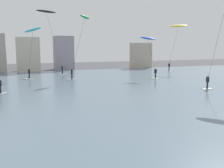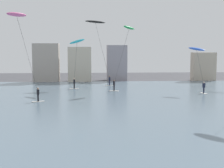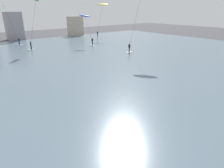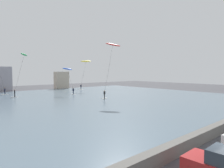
# 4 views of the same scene
# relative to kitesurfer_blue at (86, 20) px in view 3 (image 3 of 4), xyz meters

# --- Properties ---
(water_bay) EXTENTS (84.00, 52.00, 0.10)m
(water_bay) POSITION_rel_kitesurfer_blue_xyz_m (-12.17, -9.71, -5.37)
(water_bay) COLOR slate
(water_bay) RESTS_ON ground
(far_shore_buildings) EXTENTS (35.12, 5.51, 7.28)m
(far_shore_buildings) POSITION_rel_kitesurfer_blue_xyz_m (-12.73, 17.65, -2.06)
(far_shore_buildings) COLOR #A89E93
(far_shore_buildings) RESTS_ON ground
(kitesurfer_blue) EXTENTS (2.35, 3.47, 6.51)m
(kitesurfer_blue) POSITION_rel_kitesurfer_blue_xyz_m (0.00, 0.00, 0.00)
(kitesurfer_blue) COLOR silver
(kitesurfer_blue) RESTS_ON water_bay
(kitesurfer_green) EXTENTS (4.04, 2.28, 9.59)m
(kitesurfer_green) POSITION_rel_kitesurfer_blue_xyz_m (-9.80, 2.19, 2.56)
(kitesurfer_green) COLOR silver
(kitesurfer_green) RESTS_ON water_bay
(kitesurfer_yellow) EXTENTS (3.08, 3.98, 8.92)m
(kitesurfer_yellow) POSITION_rel_kitesurfer_blue_xyz_m (9.50, 6.80, 2.51)
(kitesurfer_yellow) COLOR silver
(kitesurfer_yellow) RESTS_ON water_bay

